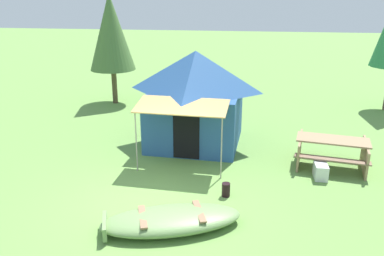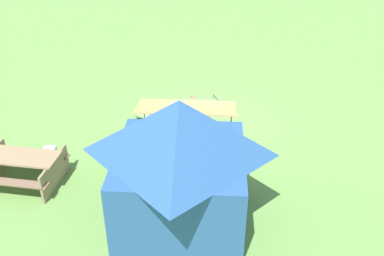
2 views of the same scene
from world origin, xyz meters
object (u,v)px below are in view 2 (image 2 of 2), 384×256
object	(u,v)px
fuel_can	(143,132)
beached_rowboat	(180,107)
canvas_cabin_tent	(180,160)
picnic_table	(21,166)
cooler_box	(49,157)

from	to	relation	value
fuel_can	beached_rowboat	bearing A→B (deg)	-124.89
canvas_cabin_tent	picnic_table	size ratio (longest dim) A/B	1.92
beached_rowboat	fuel_can	distance (m)	1.83
picnic_table	fuel_can	bearing A→B (deg)	-142.38
cooler_box	picnic_table	bearing A→B (deg)	63.96
canvas_cabin_tent	picnic_table	distance (m)	4.28
beached_rowboat	cooler_box	size ratio (longest dim) A/B	5.69
beached_rowboat	cooler_box	bearing A→B (deg)	39.45
cooler_box	fuel_can	world-z (taller)	cooler_box
beached_rowboat	cooler_box	xyz separation A→B (m)	(3.43, 2.82, 0.01)
beached_rowboat	picnic_table	bearing A→B (deg)	43.58
beached_rowboat	picnic_table	size ratio (longest dim) A/B	1.46
picnic_table	fuel_can	size ratio (longest dim) A/B	6.39
picnic_table	fuel_can	xyz separation A→B (m)	(-2.78, -2.15, -0.33)
cooler_box	fuel_can	bearing A→B (deg)	-150.99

